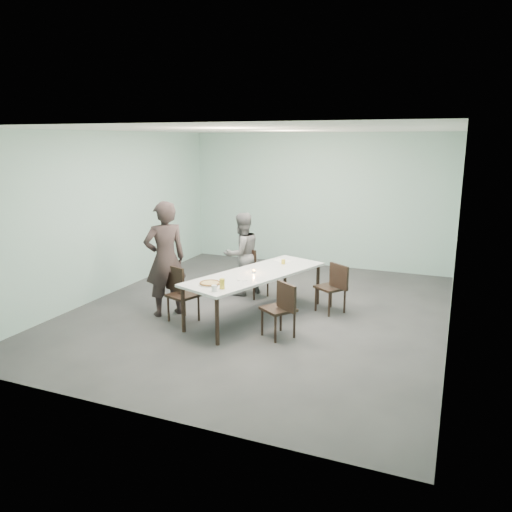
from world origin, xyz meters
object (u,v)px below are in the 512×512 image
at_px(diner_far, 242,254).
at_px(amber_tumbler, 283,262).
at_px(chair_far_right, 334,285).
at_px(table, 256,276).
at_px(chair_far_left, 252,269).
at_px(tealight, 254,272).
at_px(water_tumbler, 214,288).
at_px(diner_near, 165,259).
at_px(pizza, 210,283).
at_px(chair_near_right, 282,306).
at_px(chair_near_left, 180,290).
at_px(side_plate, 243,279).
at_px(beer_glass, 222,284).

bearing_deg(diner_far, amber_tumbler, 101.77).
xyz_separation_m(chair_far_right, amber_tumbler, (-0.92, 0.06, 0.29)).
height_order(table, chair_far_left, chair_far_left).
bearing_deg(tealight, table, 35.84).
height_order(water_tumbler, tealight, water_tumbler).
bearing_deg(table, tealight, -144.16).
distance_m(diner_near, water_tumbler, 1.44).
xyz_separation_m(pizza, tealight, (0.35, 0.85, 0.00)).
xyz_separation_m(diner_near, water_tumbler, (1.25, -0.70, -0.16)).
bearing_deg(chair_near_right, diner_near, 27.84).
relative_size(chair_near_left, chair_far_left, 1.00).
relative_size(diner_near, side_plate, 10.56).
bearing_deg(tealight, chair_far_left, 114.29).
bearing_deg(chair_far_right, chair_near_right, 106.46).
xyz_separation_m(table, pizza, (-0.38, -0.87, 0.08)).
distance_m(table, chair_far_left, 1.19).
xyz_separation_m(chair_near_left, tealight, (1.05, 0.57, 0.27)).
bearing_deg(side_plate, diner_far, 114.28).
bearing_deg(side_plate, chair_near_left, -172.17).
bearing_deg(chair_near_left, amber_tumbler, 64.17).
relative_size(chair_near_right, side_plate, 4.83).
xyz_separation_m(chair_far_left, chair_far_right, (1.65, -0.41, 0.00)).
bearing_deg(chair_far_left, diner_far, -155.58).
bearing_deg(chair_far_left, side_plate, -45.97).
height_order(side_plate, tealight, tealight).
bearing_deg(beer_glass, tealight, 84.99).
height_order(chair_near_left, water_tumbler, chair_near_left).
height_order(table, chair_far_right, chair_far_right).
distance_m(diner_far, side_plate, 1.66).
xyz_separation_m(chair_near_left, chair_far_right, (2.21, 1.24, 0.00)).
bearing_deg(water_tumbler, diner_near, 150.72).
relative_size(table, amber_tumbler, 34.39).
bearing_deg(chair_far_left, chair_near_left, -82.39).
xyz_separation_m(chair_far_left, tealight, (0.49, -1.08, 0.27)).
height_order(chair_near_right, chair_far_right, same).
bearing_deg(tealight, diner_near, -162.63).
relative_size(chair_far_right, diner_near, 0.46).
relative_size(water_tumbler, amber_tumbler, 1.12).
height_order(beer_glass, amber_tumbler, beer_glass).
bearing_deg(chair_near_left, chair_far_right, 48.28).
xyz_separation_m(table, chair_far_right, (1.14, 0.65, -0.19)).
bearing_deg(beer_glass, chair_near_right, 20.45).
xyz_separation_m(table, chair_near_left, (-1.07, -0.59, -0.19)).
bearing_deg(chair_near_left, side_plate, 26.72).
bearing_deg(diner_near, pizza, 107.93).
height_order(diner_far, side_plate, diner_far).
relative_size(chair_far_right, side_plate, 4.83).
distance_m(chair_far_left, diner_near, 1.81).
bearing_deg(chair_far_left, tealight, -39.26).
distance_m(chair_far_right, side_plate, 1.63).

